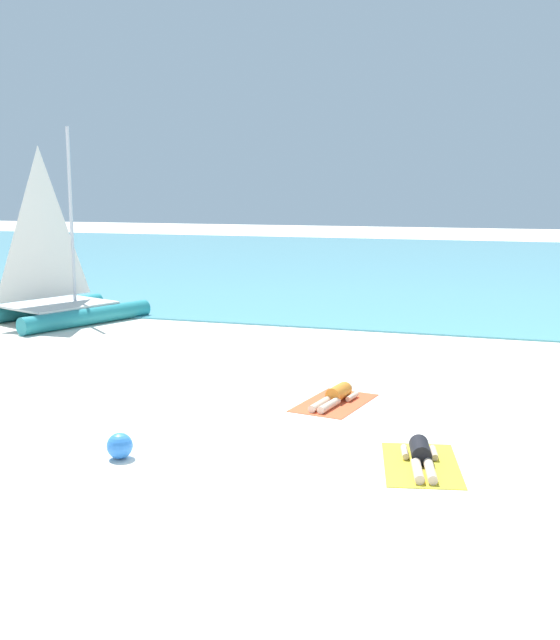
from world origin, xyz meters
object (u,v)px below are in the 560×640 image
Objects in this scene: towel_left at (334,403)px; sunbather_right at (421,455)px; sunbather_left at (336,396)px; sailboat_teal at (59,293)px; beach_ball at (120,446)px; towel_right at (421,465)px.

towel_left is 3.47m from sunbather_right.
sunbather_right is (2.02, -2.87, 0.00)m from sunbather_left.
beach_ball is (7.92, -10.36, -0.68)m from sailboat_teal.
sunbather_left reaches higher than towel_left.
beach_ball reaches higher than towel_left.
towel_left is (10.28, -6.35, -0.87)m from sailboat_teal.
towel_right is (12.33, -9.23, -0.87)m from sailboat_teal.
sunbather_right is at bearing 15.25° from beach_ball.
beach_ball is at bearing -165.59° from towel_right.
beach_ball is (-4.39, -1.20, 0.07)m from sunbather_right.
sailboat_teal is at bearing 130.75° from sunbather_right.
beach_ball is (-2.37, -4.07, 0.07)m from sunbather_left.
towel_left is at bearing 59.52° from beach_ball.
sunbather_left is at bearing 112.53° from sunbather_right.
sailboat_teal reaches higher than beach_ball.
sunbather_left is 1.00× the size of sunbather_right.
towel_right is at bearing 14.41° from beach_ball.
sailboat_teal is at bearing 127.41° from beach_ball.
sailboat_teal is 3.78× the size of sunbather_right.
beach_ball is at bearing -120.48° from towel_left.
sunbather_right is (2.03, -2.81, 0.13)m from towel_left.
towel_right is 4.75× the size of beach_ball.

